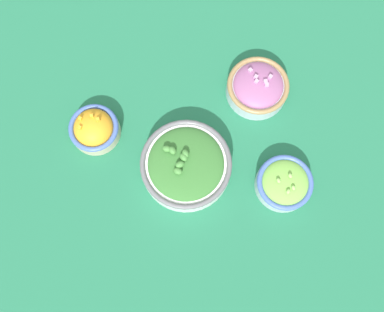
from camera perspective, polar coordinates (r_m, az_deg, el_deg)
name	(u,v)px	position (r m, az deg, el deg)	size (l,w,h in m)	color
ground_plane	(192,159)	(0.98, 0.00, -0.44)	(3.00, 3.00, 0.00)	#23704C
bowl_broccoli	(186,165)	(0.94, -0.81, -1.20)	(0.20, 0.20, 0.08)	white
bowl_lettuce	(284,183)	(0.96, 12.21, -3.55)	(0.12, 0.12, 0.06)	#B2C1CC
bowl_red_onion	(258,87)	(1.02, 8.74, 9.07)	(0.14, 0.14, 0.07)	#B2C1CC
bowl_squash	(94,129)	(1.00, -12.91, 3.57)	(0.11, 0.11, 0.07)	beige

